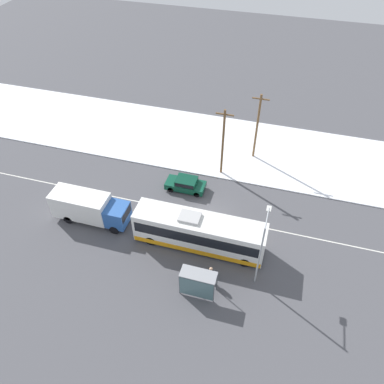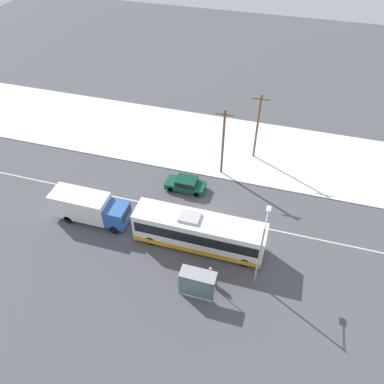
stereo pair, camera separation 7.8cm
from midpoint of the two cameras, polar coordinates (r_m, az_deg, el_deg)
ground_plane at (r=36.41m, az=2.53°, el=-3.73°), size 120.00×120.00×0.00m
snow_lot at (r=45.06m, az=6.21°, el=6.88°), size 80.00×11.98×0.12m
lane_marking_center at (r=36.40m, az=2.53°, el=-3.72°), size 60.00×0.12×0.00m
city_bus at (r=32.78m, az=1.03°, el=-6.13°), size 11.50×2.57×3.50m
box_truck at (r=36.25m, az=-15.51°, el=-2.22°), size 7.32×2.30×2.97m
sedan_car at (r=38.62m, az=-1.00°, el=1.28°), size 4.08×1.80×1.41m
pedestrian_at_stop at (r=30.92m, az=2.80°, el=-12.25°), size 0.66×0.29×1.84m
bus_shelter at (r=29.76m, az=0.75°, el=-13.59°), size 2.84×1.20×2.40m
streetlamp at (r=29.19m, az=10.55°, el=-7.74°), size 0.36×2.54×6.62m
utility_pole_roadside at (r=38.72m, az=4.68°, el=7.61°), size 1.80×0.24×7.87m
utility_pole_snowlot at (r=41.56m, az=9.84°, el=9.86°), size 1.80×0.24×7.91m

